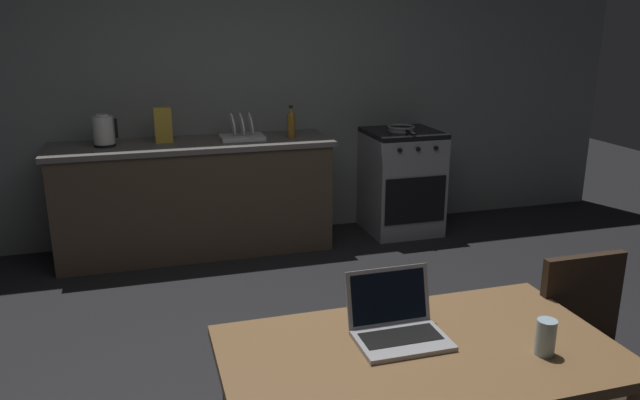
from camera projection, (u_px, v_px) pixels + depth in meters
ground_plane at (339, 400)px, 3.05m from camera, size 12.00×12.00×0.00m
back_wall at (276, 77)px, 5.18m from camera, size 6.40×0.10×2.69m
kitchen_counter at (195, 197)px, 4.91m from camera, size 2.16×0.64×0.89m
stove_oven at (401, 181)px, 5.39m from camera, size 0.60×0.62×0.89m
dining_table at (420, 367)px, 2.15m from camera, size 1.37×0.76×0.71m
chair at (592, 349)px, 2.54m from camera, size 0.40×0.40×0.87m
laptop at (398, 326)px, 2.20m from camera, size 0.32×0.28×0.22m
electric_kettle at (104, 131)px, 4.58m from camera, size 0.18×0.16×0.24m
bottle at (291, 123)px, 4.92m from camera, size 0.07×0.07×0.26m
frying_pan at (402, 128)px, 5.23m from camera, size 0.23×0.41×0.05m
drinking_glass at (546, 337)px, 2.08m from camera, size 0.07×0.07×0.13m
cereal_box at (163, 125)px, 4.71m from camera, size 0.13×0.05×0.27m
dish_rack at (242, 133)px, 4.88m from camera, size 0.34×0.26×0.21m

